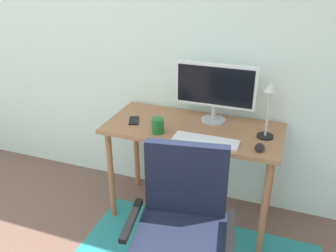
{
  "coord_description": "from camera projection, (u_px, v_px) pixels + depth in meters",
  "views": [
    {
      "loc": [
        1.1,
        -0.39,
        1.86
      ],
      "look_at": [
        0.37,
        1.59,
        0.87
      ],
      "focal_mm": 38.39,
      "sensor_mm": 36.0,
      "label": 1
    }
  ],
  "objects": [
    {
      "name": "computer_mouse",
      "position": [
        260.0,
        147.0,
        2.24
      ],
      "size": [
        0.06,
        0.1,
        0.03
      ],
      "primitive_type": "ellipsoid",
      "color": "black",
      "rests_on": "desk"
    },
    {
      "name": "keyboard",
      "position": [
        206.0,
        141.0,
        2.34
      ],
      "size": [
        0.43,
        0.13,
        0.02
      ],
      "primitive_type": "cube",
      "color": "white",
      "rests_on": "desk"
    },
    {
      "name": "coffee_cup",
      "position": [
        158.0,
        126.0,
        2.44
      ],
      "size": [
        0.09,
        0.09,
        0.11
      ],
      "primitive_type": "cylinder",
      "color": "#1D662A",
      "rests_on": "desk"
    },
    {
      "name": "cell_phone",
      "position": [
        134.0,
        121.0,
        2.64
      ],
      "size": [
        0.11,
        0.16,
        0.01
      ],
      "primitive_type": "cube",
      "rotation": [
        0.0,
        0.0,
        0.38
      ],
      "color": "black",
      "rests_on": "desk"
    },
    {
      "name": "monitor",
      "position": [
        215.0,
        88.0,
        2.53
      ],
      "size": [
        0.58,
        0.18,
        0.43
      ],
      "color": "#B2B2B7",
      "rests_on": "desk"
    },
    {
      "name": "office_chair",
      "position": [
        181.0,
        242.0,
        2.02
      ],
      "size": [
        0.62,
        0.56,
        0.95
      ],
      "rotation": [
        0.0,
        0.0,
        0.17
      ],
      "color": "slate",
      "rests_on": "ground"
    },
    {
      "name": "desk",
      "position": [
        193.0,
        139.0,
        2.59
      ],
      "size": [
        1.25,
        0.58,
        0.77
      ],
      "color": "#A16B47",
      "rests_on": "ground"
    },
    {
      "name": "wall_back",
      "position": [
        150.0,
        37.0,
        2.78
      ],
      "size": [
        6.0,
        0.1,
        2.6
      ],
      "primitive_type": "cube",
      "color": "white",
      "rests_on": "ground"
    },
    {
      "name": "desk_lamp",
      "position": [
        270.0,
        101.0,
        2.29
      ],
      "size": [
        0.11,
        0.11,
        0.39
      ],
      "color": "black",
      "rests_on": "desk"
    }
  ]
}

